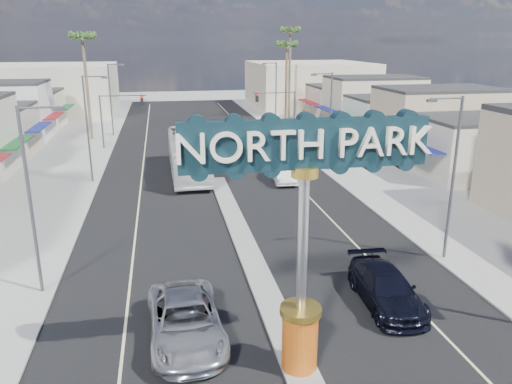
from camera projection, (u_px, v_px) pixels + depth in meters
name	position (u px, v px, depth m)	size (l,w,h in m)	color
ground	(215.00, 176.00, 44.79)	(160.00, 160.00, 0.00)	gray
road	(215.00, 176.00, 44.79)	(20.00, 120.00, 0.01)	black
median_island	(245.00, 244.00, 29.73)	(1.30, 30.00, 0.16)	gray
sidewalk_left	(51.00, 184.00, 42.26)	(8.00, 120.00, 0.12)	gray
sidewalk_right	(362.00, 169.00, 47.28)	(8.00, 120.00, 0.12)	gray
storefront_row_right	(400.00, 115.00, 60.43)	(12.00, 42.00, 6.00)	#B7B29E
backdrop_far_left	(51.00, 89.00, 81.98)	(20.00, 20.00, 8.00)	#B7B29E
backdrop_far_right	(309.00, 85.00, 89.85)	(20.00, 20.00, 8.00)	beige
gateway_sign	(303.00, 220.00, 16.73)	(8.20, 1.50, 9.15)	#D95010
traffic_signal_left	(118.00, 111.00, 55.05)	(5.09, 0.45, 6.00)	#47474C
traffic_signal_right	(280.00, 107.00, 58.34)	(5.09, 0.45, 6.00)	#47474C
streetlight_l_near	(33.00, 193.00, 22.65)	(2.03, 0.22, 9.00)	#47474C
streetlight_l_mid	(89.00, 124.00, 41.44)	(2.03, 0.22, 9.00)	#47474C
streetlight_l_far	(112.00, 96.00, 62.12)	(2.03, 0.22, 9.00)	#47474C
streetlight_r_near	(451.00, 171.00, 26.38)	(2.03, 0.22, 9.00)	#47474C
streetlight_r_mid	(329.00, 117.00, 45.18)	(2.03, 0.22, 9.00)	#47474C
streetlight_r_far	(275.00, 93.00, 65.86)	(2.03, 0.22, 9.00)	#47474C
palm_left_far	(83.00, 42.00, 57.91)	(2.60, 2.60, 13.10)	brown
palm_right_mid	(287.00, 49.00, 68.47)	(2.60, 2.60, 12.10)	brown
palm_right_far	(290.00, 36.00, 73.94)	(2.60, 2.60, 14.10)	brown
suv_left	(185.00, 320.00, 20.12)	(2.89, 6.26, 1.74)	#A9AAAE
suv_right	(386.00, 288.00, 22.84)	(2.29, 5.65, 1.64)	black
car_parked_right	(283.00, 172.00, 43.06)	(1.80, 5.17, 1.70)	silver
city_bus	(188.00, 155.00, 44.93)	(3.10, 13.24, 3.69)	white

